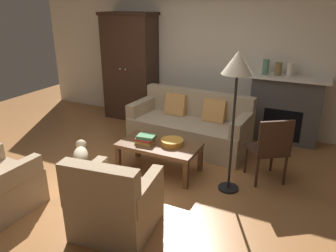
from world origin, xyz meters
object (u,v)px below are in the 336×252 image
at_px(couch, 190,127).
at_px(side_chair_wooden, 270,147).
at_px(armchair_near_right, 115,204).
at_px(mantel_vase_cream, 290,70).
at_px(dog, 81,155).
at_px(coffee_table, 159,147).
at_px(armoire, 130,67).
at_px(fruit_bowl, 172,142).
at_px(fireplace, 285,109).
at_px(book_stack, 146,139).
at_px(mantel_vase_bronze, 278,69).
at_px(mantel_vase_jade, 266,67).
at_px(floor_lamp, 237,72).

xyz_separation_m(couch, side_chair_wooden, (1.37, -0.66, 0.19)).
height_order(armchair_near_right, side_chair_wooden, side_chair_wooden).
xyz_separation_m(mantel_vase_cream, dog, (-2.37, -2.33, -0.98)).
height_order(coffee_table, armchair_near_right, armchair_near_right).
height_order(armoire, fruit_bowl, armoire).
height_order(mantel_vase_cream, side_chair_wooden, mantel_vase_cream).
bearing_deg(fireplace, fruit_bowl, -123.60).
bearing_deg(armchair_near_right, armoire, 119.14).
distance_m(book_stack, dog, 0.93).
relative_size(fruit_bowl, mantel_vase_bronze, 1.48).
xyz_separation_m(mantel_vase_jade, side_chair_wooden, (0.40, -1.50, -0.73)).
bearing_deg(coffee_table, mantel_vase_cream, 53.21).
relative_size(coffee_table, side_chair_wooden, 1.22).
distance_m(mantel_vase_bronze, dog, 3.34).
bearing_deg(coffee_table, mantel_vase_bronze, 56.94).
bearing_deg(mantel_vase_jade, book_stack, -121.56).
bearing_deg(book_stack, mantel_vase_bronze, 54.31).
relative_size(fireplace, book_stack, 4.71).
bearing_deg(armoire, couch, -25.73).
xyz_separation_m(fireplace, coffee_table, (-1.39, -1.87, -0.20)).
bearing_deg(armchair_near_right, book_stack, 105.60).
bearing_deg(couch, mantel_vase_jade, 40.87).
xyz_separation_m(couch, mantel_vase_jade, (0.96, 0.83, 0.92)).
distance_m(fireplace, dog, 3.35).
bearing_deg(book_stack, armoire, 126.71).
height_order(side_chair_wooden, floor_lamp, floor_lamp).
relative_size(mantel_vase_bronze, armchair_near_right, 0.24).
distance_m(armoire, armchair_near_right, 3.65).
bearing_deg(fireplace, couch, -147.63).
distance_m(armoire, mantel_vase_jade, 2.58).
bearing_deg(armchair_near_right, mantel_vase_bronze, 72.07).
bearing_deg(mantel_vase_bronze, mantel_vase_jade, 180.00).
height_order(fireplace, dog, fireplace).
bearing_deg(mantel_vase_cream, coffee_table, -126.79).
relative_size(book_stack, floor_lamp, 0.15).
bearing_deg(mantel_vase_cream, side_chair_wooden, -89.12).
distance_m(book_stack, mantel_vase_jade, 2.38).
xyz_separation_m(couch, book_stack, (-0.22, -1.09, 0.16)).
xyz_separation_m(couch, mantel_vase_cream, (1.34, 0.83, 0.91)).
xyz_separation_m(armoire, dog, (0.58, -2.27, -0.79)).
bearing_deg(fruit_bowl, mantel_vase_bronze, 60.25).
height_order(couch, mantel_vase_bronze, mantel_vase_bronze).
distance_m(fireplace, armchair_near_right, 3.43).
relative_size(couch, mantel_vase_cream, 9.12).
xyz_separation_m(fireplace, floor_lamp, (-0.38, -1.91, 0.94)).
relative_size(armoire, fruit_bowl, 6.71).
bearing_deg(coffee_table, floor_lamp, -2.06).
bearing_deg(armoire, armchair_near_right, -60.86).
bearing_deg(coffee_table, fruit_bowl, 14.37).
distance_m(couch, armchair_near_right, 2.35).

